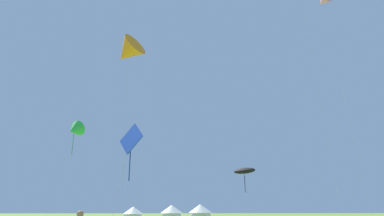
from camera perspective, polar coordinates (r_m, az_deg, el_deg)
kite_pink_delta at (r=55.47m, az=21.84°, el=16.86°), size 2.31×3.07×32.85m
kite_blue_diamond at (r=24.97m, az=-10.53°, el=-5.54°), size 1.92×2.78×8.08m
kite_green_delta at (r=51.15m, az=-19.72°, el=-3.57°), size 3.87×3.46×14.45m
kite_black_parafoil at (r=57.71m, az=9.05°, el=-10.71°), size 4.17×4.07×8.89m
kite_orange_delta at (r=32.82m, az=-11.07°, el=9.57°), size 4.10×3.97×18.06m
festival_tent_left at (r=63.25m, az=-10.18°, el=-17.43°), size 3.63×3.63×2.36m
festival_tent_center at (r=62.98m, az=-3.56°, el=-17.51°), size 4.09×4.09×2.66m
festival_tent_right at (r=63.28m, az=1.44°, el=-17.47°), size 4.30×4.30×2.80m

